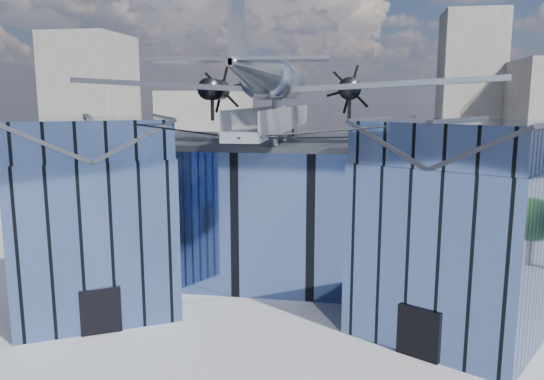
# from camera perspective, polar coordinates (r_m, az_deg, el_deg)

# --- Properties ---
(ground_plane) EXTENTS (120.00, 120.00, 0.00)m
(ground_plane) POSITION_cam_1_polar(r_m,az_deg,el_deg) (33.20, -0.58, -12.94)
(ground_plane) COLOR gray
(museum) EXTENTS (32.88, 24.50, 17.60)m
(museum) POSITION_cam_1_polar(r_m,az_deg,el_deg) (37.08, 0.97, -1.53)
(museum) COLOR #4D669E
(museum) RESTS_ON ground
(bg_towers) EXTENTS (77.00, 24.50, 26.00)m
(bg_towers) POSITION_cam_1_polar(r_m,az_deg,el_deg) (80.77, 6.74, 7.77)
(bg_towers) COLOR slate
(bg_towers) RESTS_ON ground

